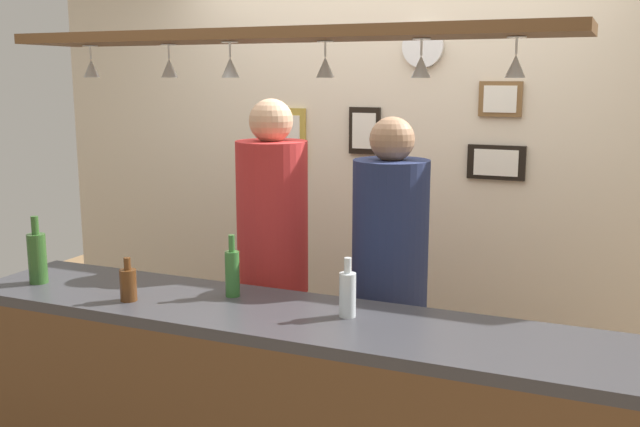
{
  "coord_description": "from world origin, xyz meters",
  "views": [
    {
      "loc": [
        1.22,
        -2.76,
        1.86
      ],
      "look_at": [
        0.0,
        0.1,
        1.26
      ],
      "focal_mm": 40.62,
      "sensor_mm": 36.0,
      "label": 1
    }
  ],
  "objects_px": {
    "person_right_navy_shirt": "(390,266)",
    "bottle_soda_clear": "(348,293)",
    "bottle_beer_brown_stubby": "(128,284)",
    "bottle_beer_green_import": "(232,272)",
    "picture_frame_crest": "(365,131)",
    "picture_frame_caricature": "(285,137)",
    "person_left_red_shirt": "(273,244)",
    "wall_clock": "(423,47)",
    "picture_frame_lower_pair": "(496,162)",
    "bottle_champagne_green": "(37,257)",
    "picture_frame_upper_small": "(500,99)"
  },
  "relations": [
    {
      "from": "bottle_beer_brown_stubby",
      "to": "picture_frame_caricature",
      "type": "distance_m",
      "value": 1.6
    },
    {
      "from": "person_right_navy_shirt",
      "to": "picture_frame_upper_small",
      "type": "bearing_deg",
      "value": 67.95
    },
    {
      "from": "picture_frame_caricature",
      "to": "wall_clock",
      "type": "distance_m",
      "value": 0.96
    },
    {
      "from": "picture_frame_crest",
      "to": "picture_frame_caricature",
      "type": "distance_m",
      "value": 0.5
    },
    {
      "from": "bottle_soda_clear",
      "to": "bottle_champagne_green",
      "type": "xyz_separation_m",
      "value": [
        -1.42,
        -0.11,
        0.03
      ]
    },
    {
      "from": "bottle_beer_green_import",
      "to": "bottle_beer_brown_stubby",
      "type": "xyz_separation_m",
      "value": [
        -0.36,
        -0.22,
        -0.03
      ]
    },
    {
      "from": "person_right_navy_shirt",
      "to": "bottle_beer_brown_stubby",
      "type": "distance_m",
      "value": 1.14
    },
    {
      "from": "person_right_navy_shirt",
      "to": "bottle_beer_brown_stubby",
      "type": "relative_size",
      "value": 9.36
    },
    {
      "from": "person_left_red_shirt",
      "to": "bottle_soda_clear",
      "type": "height_order",
      "value": "person_left_red_shirt"
    },
    {
      "from": "bottle_soda_clear",
      "to": "bottle_beer_brown_stubby",
      "type": "relative_size",
      "value": 1.28
    },
    {
      "from": "person_left_red_shirt",
      "to": "wall_clock",
      "type": "xyz_separation_m",
      "value": [
        0.5,
        0.79,
        0.95
      ]
    },
    {
      "from": "picture_frame_crest",
      "to": "picture_frame_upper_small",
      "type": "relative_size",
      "value": 1.18
    },
    {
      "from": "person_left_red_shirt",
      "to": "person_right_navy_shirt",
      "type": "xyz_separation_m",
      "value": [
        0.59,
        0.0,
        -0.05
      ]
    },
    {
      "from": "person_left_red_shirt",
      "to": "wall_clock",
      "type": "relative_size",
      "value": 7.97
    },
    {
      "from": "picture_frame_caricature",
      "to": "bottle_beer_brown_stubby",
      "type": "bearing_deg",
      "value": -88.94
    },
    {
      "from": "picture_frame_crest",
      "to": "picture_frame_upper_small",
      "type": "distance_m",
      "value": 0.76
    },
    {
      "from": "picture_frame_crest",
      "to": "bottle_beer_green_import",
      "type": "bearing_deg",
      "value": -94.72
    },
    {
      "from": "bottle_soda_clear",
      "to": "picture_frame_lower_pair",
      "type": "relative_size",
      "value": 0.77
    },
    {
      "from": "picture_frame_crest",
      "to": "picture_frame_caricature",
      "type": "bearing_deg",
      "value": 180.0
    },
    {
      "from": "wall_clock",
      "to": "person_right_navy_shirt",
      "type": "bearing_deg",
      "value": -83.5
    },
    {
      "from": "wall_clock",
      "to": "picture_frame_lower_pair",
      "type": "bearing_deg",
      "value": 0.87
    },
    {
      "from": "picture_frame_crest",
      "to": "wall_clock",
      "type": "xyz_separation_m",
      "value": [
        0.32,
        -0.01,
        0.45
      ]
    },
    {
      "from": "bottle_beer_green_import",
      "to": "bottle_beer_brown_stubby",
      "type": "height_order",
      "value": "bottle_beer_green_import"
    },
    {
      "from": "bottle_beer_green_import",
      "to": "wall_clock",
      "type": "bearing_deg",
      "value": 71.63
    },
    {
      "from": "bottle_beer_brown_stubby",
      "to": "picture_frame_crest",
      "type": "bearing_deg",
      "value": 73.04
    },
    {
      "from": "person_left_red_shirt",
      "to": "wall_clock",
      "type": "bearing_deg",
      "value": 57.89
    },
    {
      "from": "picture_frame_caricature",
      "to": "bottle_beer_green_import",
      "type": "bearing_deg",
      "value": -73.51
    },
    {
      "from": "picture_frame_upper_small",
      "to": "picture_frame_caricature",
      "type": "bearing_deg",
      "value": 180.0
    },
    {
      "from": "bottle_champagne_green",
      "to": "bottle_beer_brown_stubby",
      "type": "distance_m",
      "value": 0.53
    },
    {
      "from": "bottle_soda_clear",
      "to": "bottle_beer_brown_stubby",
      "type": "bearing_deg",
      "value": -169.35
    },
    {
      "from": "bottle_champagne_green",
      "to": "bottle_beer_brown_stubby",
      "type": "xyz_separation_m",
      "value": [
        0.53,
        -0.05,
        -0.05
      ]
    },
    {
      "from": "bottle_soda_clear",
      "to": "bottle_champagne_green",
      "type": "height_order",
      "value": "bottle_champagne_green"
    },
    {
      "from": "person_right_navy_shirt",
      "to": "bottle_champagne_green",
      "type": "height_order",
      "value": "person_right_navy_shirt"
    },
    {
      "from": "bottle_beer_green_import",
      "to": "person_left_red_shirt",
      "type": "bearing_deg",
      "value": 97.69
    },
    {
      "from": "picture_frame_caricature",
      "to": "bottle_soda_clear",
      "type": "bearing_deg",
      "value": -55.94
    },
    {
      "from": "person_left_red_shirt",
      "to": "bottle_champagne_green",
      "type": "bearing_deg",
      "value": -140.77
    },
    {
      "from": "bottle_soda_clear",
      "to": "picture_frame_lower_pair",
      "type": "xyz_separation_m",
      "value": [
        0.31,
        1.36,
        0.36
      ]
    },
    {
      "from": "person_left_red_shirt",
      "to": "wall_clock",
      "type": "distance_m",
      "value": 1.33
    },
    {
      "from": "picture_frame_upper_small",
      "to": "picture_frame_caricature",
      "type": "height_order",
      "value": "picture_frame_upper_small"
    },
    {
      "from": "bottle_beer_green_import",
      "to": "picture_frame_crest",
      "type": "xyz_separation_m",
      "value": [
        0.11,
        1.3,
        0.5
      ]
    },
    {
      "from": "picture_frame_crest",
      "to": "picture_frame_caricature",
      "type": "xyz_separation_m",
      "value": [
        -0.49,
        0.0,
        -0.05
      ]
    },
    {
      "from": "bottle_soda_clear",
      "to": "bottle_champagne_green",
      "type": "bearing_deg",
      "value": -175.47
    },
    {
      "from": "bottle_beer_brown_stubby",
      "to": "picture_frame_upper_small",
      "type": "distance_m",
      "value": 2.07
    },
    {
      "from": "person_right_navy_shirt",
      "to": "bottle_soda_clear",
      "type": "relative_size",
      "value": 7.32
    },
    {
      "from": "bottle_beer_brown_stubby",
      "to": "picture_frame_crest",
      "type": "distance_m",
      "value": 1.68
    },
    {
      "from": "bottle_beer_brown_stubby",
      "to": "picture_frame_caricature",
      "type": "bearing_deg",
      "value": 91.06
    },
    {
      "from": "person_right_navy_shirt",
      "to": "bottle_beer_brown_stubby",
      "type": "xyz_separation_m",
      "value": [
        -0.88,
        -0.72,
        0.01
      ]
    },
    {
      "from": "person_right_navy_shirt",
      "to": "picture_frame_caricature",
      "type": "relative_size",
      "value": 4.95
    },
    {
      "from": "person_right_navy_shirt",
      "to": "bottle_beer_green_import",
      "type": "distance_m",
      "value": 0.72
    },
    {
      "from": "bottle_champagne_green",
      "to": "wall_clock",
      "type": "relative_size",
      "value": 1.36
    }
  ]
}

